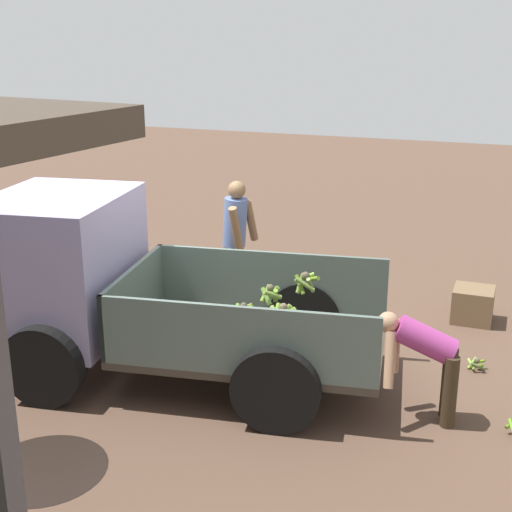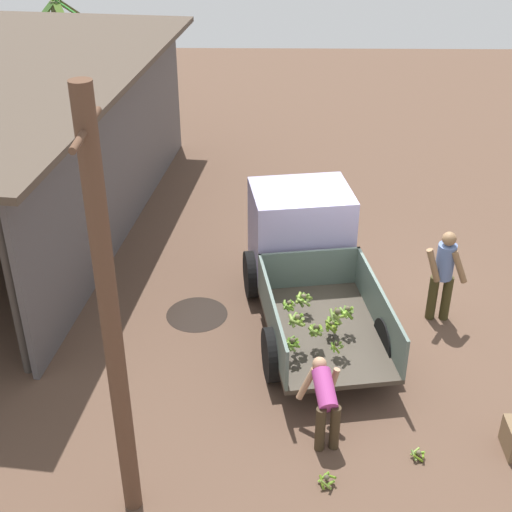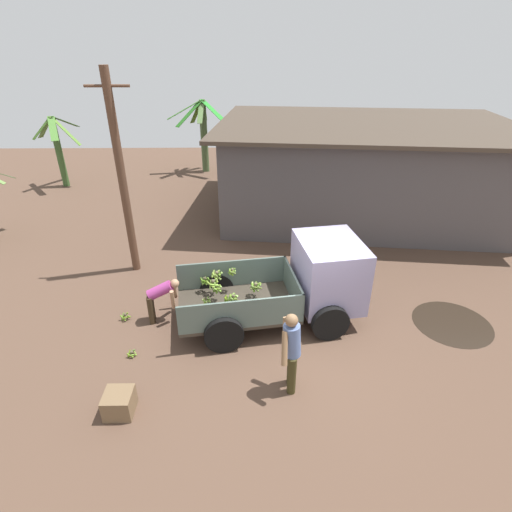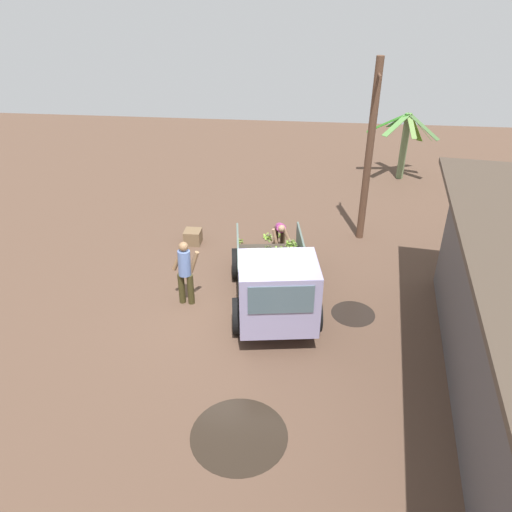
# 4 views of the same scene
# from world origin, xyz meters

# --- Properties ---
(ground) EXTENTS (36.00, 36.00, 0.00)m
(ground) POSITION_xyz_m (0.00, 0.00, 0.00)
(ground) COLOR brown
(mud_patch_0) EXTENTS (1.80, 1.80, 0.01)m
(mud_patch_0) POSITION_xyz_m (3.61, 0.29, 0.00)
(mud_patch_0) COLOR black
(mud_patch_0) RESTS_ON ground
(mud_patch_1) EXTENTS (1.08, 1.08, 0.01)m
(mud_patch_1) POSITION_xyz_m (-0.36, 2.59, 0.00)
(mud_patch_1) COLOR black
(mud_patch_1) RESTS_ON ground
(cargo_truck) EXTENTS (4.41, 2.51, 1.94)m
(cargo_truck) POSITION_xyz_m (0.22, 0.70, 1.01)
(cargo_truck) COLOR #3B342A
(cargo_truck) RESTS_ON ground
(utility_pole) EXTENTS (1.07, 0.22, 5.41)m
(utility_pole) POSITION_xyz_m (-4.50, 3.03, 2.75)
(utility_pole) COLOR brown
(utility_pole) RESTS_ON ground
(banana_palm_4) EXTENTS (2.12, 2.66, 2.61)m
(banana_palm_4) POSITION_xyz_m (-9.88, 5.01, 1.47)
(banana_palm_4) COLOR #667950
(banana_palm_4) RESTS_ON ground
(person_foreground_visitor) EXTENTS (0.40, 0.74, 1.72)m
(person_foreground_visitor) POSITION_xyz_m (-0.43, -1.60, 0.96)
(person_foreground_visitor) COLOR #383318
(person_foreground_visitor) RESTS_ON ground
(person_worker_loading) EXTENTS (0.80, 0.62, 1.08)m
(person_worker_loading) POSITION_xyz_m (-3.27, 0.57, 0.67)
(person_worker_loading) COLOR #372A1A
(person_worker_loading) RESTS_ON ground
(banana_bunch_on_ground_0) EXTENTS (0.21, 0.21, 0.14)m
(banana_bunch_on_ground_0) POSITION_xyz_m (-3.68, -0.69, 0.08)
(banana_bunch_on_ground_0) COLOR brown
(banana_bunch_on_ground_0) RESTS_ON ground
(banana_bunch_on_ground_1) EXTENTS (0.25, 0.25, 0.18)m
(banana_bunch_on_ground_1) POSITION_xyz_m (-4.16, 0.58, 0.10)
(banana_bunch_on_ground_1) COLOR #4A4230
(banana_bunch_on_ground_1) RESTS_ON ground
(wooden_crate_0) EXTENTS (0.50, 0.50, 0.44)m
(wooden_crate_0) POSITION_xyz_m (-3.52, -2.13, 0.22)
(wooden_crate_0) COLOR brown
(wooden_crate_0) RESTS_ON ground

